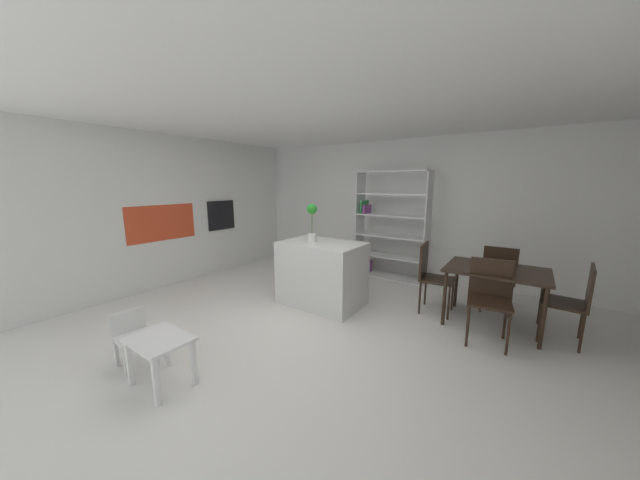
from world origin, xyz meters
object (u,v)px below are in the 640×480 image
at_px(child_chair_left, 133,335).
at_px(dining_table, 496,275).
at_px(dining_chair_window_side, 576,297).
at_px(potted_plant_on_island, 312,220).
at_px(kitchen_island, 322,273).
at_px(dining_chair_island_side, 430,271).
at_px(dining_chair_near, 490,293).
at_px(open_bookshelf, 388,228).
at_px(built_in_oven, 221,215).
at_px(child_table, 160,347).
at_px(dining_chair_far, 499,274).

xyz_separation_m(child_chair_left, dining_table, (2.81, 3.00, 0.35)).
bearing_deg(dining_chair_window_side, potted_plant_on_island, -72.33).
bearing_deg(potted_plant_on_island, kitchen_island, 16.76).
bearing_deg(dining_chair_island_side, dining_chair_near, -124.09).
bearing_deg(dining_chair_near, open_bookshelf, 132.39).
xyz_separation_m(built_in_oven, dining_chair_island_side, (4.03, 0.38, -0.58)).
xyz_separation_m(built_in_oven, child_chair_left, (2.00, -2.62, -0.83)).
xyz_separation_m(built_in_oven, dining_chair_near, (4.79, -0.05, -0.59)).
distance_m(built_in_oven, child_table, 3.73).
relative_size(dining_chair_far, dining_chair_near, 1.02).
distance_m(potted_plant_on_island, open_bookshelf, 1.90).
bearing_deg(child_table, dining_table, 52.93).
height_order(kitchen_island, child_table, kitchen_island).
xyz_separation_m(dining_chair_island_side, dining_chair_near, (0.77, -0.43, -0.01)).
height_order(child_table, dining_table, dining_table).
height_order(child_chair_left, dining_table, dining_table).
xyz_separation_m(child_chair_left, dining_chair_window_side, (3.58, 3.00, 0.23)).
bearing_deg(dining_chair_window_side, built_in_oven, -81.25).
bearing_deg(dining_chair_near, dining_chair_island_side, 142.84).
bearing_deg(dining_chair_window_side, dining_chair_far, -114.99).
bearing_deg(dining_chair_island_side, dining_table, -94.07).
xyz_separation_m(potted_plant_on_island, dining_chair_island_side, (1.52, 0.70, -0.69)).
bearing_deg(potted_plant_on_island, open_bookshelf, 76.79).
distance_m(open_bookshelf, dining_chair_far, 2.04).
distance_m(dining_table, dining_chair_window_side, 0.79).
bearing_deg(dining_table, kitchen_island, -162.86).
xyz_separation_m(dining_table, dining_chair_island_side, (-0.78, -0.01, -0.09)).
xyz_separation_m(child_chair_left, dining_chair_far, (2.81, 3.44, 0.24)).
xyz_separation_m(child_table, dining_chair_near, (2.26, 2.57, 0.20)).
distance_m(kitchen_island, dining_chair_island_side, 1.53).
distance_m(child_table, dining_table, 3.78).
distance_m(built_in_oven, dining_chair_far, 4.92).
height_order(open_bookshelf, child_chair_left, open_bookshelf).
distance_m(child_chair_left, dining_table, 4.13).
height_order(open_bookshelf, dining_chair_island_side, open_bookshelf).
height_order(dining_chair_far, dining_chair_island_side, dining_chair_island_side).
height_order(open_bookshelf, dining_chair_far, open_bookshelf).
relative_size(potted_plant_on_island, child_table, 1.02).
distance_m(kitchen_island, open_bookshelf, 1.87).
height_order(built_in_oven, dining_chair_near, built_in_oven).
relative_size(dining_table, dining_chair_far, 1.18).
distance_m(kitchen_island, dining_chair_far, 2.44).
bearing_deg(child_chair_left, potted_plant_on_island, -6.88).
xyz_separation_m(kitchen_island, open_bookshelf, (0.29, 1.78, 0.49)).
relative_size(dining_chair_window_side, dining_chair_far, 0.96).
relative_size(dining_table, dining_chair_near, 1.21).
bearing_deg(child_table, built_in_oven, 134.04).
bearing_deg(potted_plant_on_island, dining_chair_far, 26.39).
height_order(child_table, dining_chair_near, dining_chair_near).
xyz_separation_m(potted_plant_on_island, open_bookshelf, (0.43, 1.83, -0.31)).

